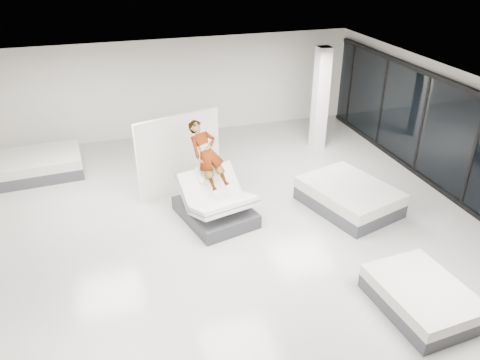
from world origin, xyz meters
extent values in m
plane|color=#B6B4AC|center=(0.00, 0.00, 0.00)|extent=(14.00, 14.00, 0.00)
plane|color=#232326|center=(0.00, 0.00, 3.20)|extent=(14.00, 14.00, 0.00)
cube|color=silver|center=(0.00, 7.00, 1.60)|extent=(12.00, 0.04, 3.20)
cube|color=silver|center=(6.00, 0.00, 1.60)|extent=(0.04, 14.00, 3.20)
cube|color=#393A3F|center=(-0.22, 1.30, 0.17)|extent=(1.86, 2.21, 0.34)
cube|color=white|center=(-0.28, 1.54, 0.76)|extent=(1.59, 1.14, 0.84)
cube|color=slate|center=(-0.28, 1.54, 0.76)|extent=(1.58, 1.03, 0.73)
cube|color=white|center=(-0.12, 0.89, 0.58)|extent=(1.63, 1.30, 0.49)
cube|color=slate|center=(-0.12, 0.89, 0.58)|extent=(1.64, 1.27, 0.32)
cube|color=white|center=(-0.30, 1.61, 1.08)|extent=(0.60, 0.48, 0.37)
imported|color=slate|center=(-0.29, 1.59, 1.26)|extent=(1.01, 1.75, 1.28)
cube|color=black|center=(0.01, 1.30, 1.05)|extent=(0.08, 0.15, 0.08)
cube|color=white|center=(-0.74, 2.92, 1.07)|extent=(2.27, 0.79, 2.13)
cube|color=#393A3F|center=(3.11, 0.79, 0.17)|extent=(2.27, 2.65, 0.34)
cube|color=white|center=(3.11, 0.79, 0.48)|extent=(2.27, 2.65, 0.28)
cube|color=#393A3F|center=(2.63, -2.81, 0.14)|extent=(1.55, 1.99, 0.28)
cube|color=white|center=(2.63, -2.81, 0.40)|extent=(1.55, 1.99, 0.24)
cube|color=#393A3F|center=(-4.39, 5.04, 0.17)|extent=(2.32, 1.80, 0.33)
cube|color=white|center=(-4.39, 5.04, 0.47)|extent=(2.32, 1.80, 0.28)
cube|color=white|center=(4.00, 4.50, 1.60)|extent=(0.40, 0.40, 3.20)
cube|color=#1D2731|center=(5.90, 0.00, 1.45)|extent=(0.06, 13.40, 2.80)
cube|color=black|center=(5.90, 0.00, 0.06)|extent=(0.12, 13.40, 0.12)
cube|color=black|center=(5.90, 0.00, 1.45)|extent=(0.09, 0.08, 2.80)
cube|color=black|center=(5.90, 2.00, 1.45)|extent=(0.09, 0.08, 2.80)
cube|color=black|center=(5.90, 4.00, 1.45)|extent=(0.09, 0.08, 2.80)
cube|color=black|center=(5.90, 6.00, 1.45)|extent=(0.09, 0.08, 2.80)
camera|label=1|loc=(-2.47, -8.09, 6.17)|focal=35.00mm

